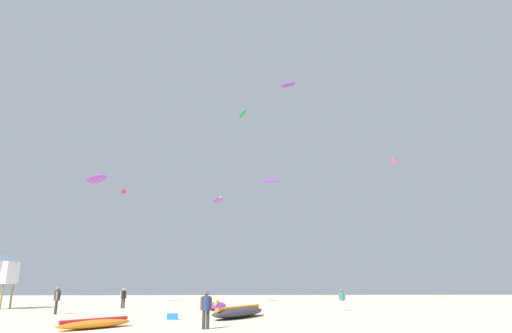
% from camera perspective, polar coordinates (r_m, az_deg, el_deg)
% --- Properties ---
extents(person_foreground, '(0.52, 0.37, 1.63)m').
position_cam_1_polar(person_foreground, '(20.14, -6.71, -18.15)').
color(person_foreground, '#2D2D33').
rests_on(person_foreground, ground).
extents(person_midground, '(0.46, 0.35, 1.56)m').
position_cam_1_polar(person_midground, '(37.52, -17.35, -16.30)').
color(person_midground, '#2D2D33').
rests_on(person_midground, ground).
extents(person_left, '(0.39, 0.56, 1.74)m').
position_cam_1_polar(person_left, '(32.03, -25.12, -15.67)').
color(person_left, '#2D2D33').
rests_on(person_left, ground).
extents(person_right, '(0.50, 0.35, 1.54)m').
position_cam_1_polar(person_right, '(33.58, 11.46, -16.88)').
color(person_right, silver).
rests_on(person_right, ground).
extents(kite_grounded_near, '(3.14, 3.49, 0.44)m').
position_cam_1_polar(kite_grounded_near, '(21.61, -20.78, -19.08)').
color(kite_grounded_near, orange).
rests_on(kite_grounded_near, ground).
extents(kite_grounded_mid, '(3.99, 5.57, 0.66)m').
position_cam_1_polar(kite_grounded_mid, '(26.44, -2.33, -18.92)').
color(kite_grounded_mid, '#2D2D33').
rests_on(kite_grounded_mid, ground).
extents(kite_grounded_far, '(1.48, 5.15, 0.61)m').
position_cam_1_polar(kite_grounded_far, '(34.75, -5.30, -18.04)').
color(kite_grounded_far, purple).
rests_on(kite_grounded_far, ground).
extents(lifeguard_tower, '(2.30, 2.30, 4.15)m').
position_cam_1_polar(lifeguard_tower, '(40.10, -31.00, -11.67)').
color(lifeguard_tower, '#8C704C').
rests_on(lifeguard_tower, ground).
extents(cooler_box, '(0.56, 0.36, 0.32)m').
position_cam_1_polar(cooler_box, '(25.61, -11.15, -19.13)').
color(cooler_box, blue).
rests_on(cooler_box, ground).
extents(kite_aloft_0, '(1.47, 2.65, 0.31)m').
position_cam_1_polar(kite_aloft_0, '(58.84, -17.34, -3.24)').
color(kite_aloft_0, red).
extents(kite_aloft_1, '(2.01, 2.86, 0.39)m').
position_cam_1_polar(kite_aloft_1, '(56.63, 18.05, 0.70)').
color(kite_aloft_1, '#E5598C').
extents(kite_aloft_2, '(3.44, 3.46, 0.78)m').
position_cam_1_polar(kite_aloft_2, '(46.15, -20.59, -1.58)').
color(kite_aloft_2, purple).
extents(kite_aloft_3, '(1.37, 2.75, 0.52)m').
position_cam_1_polar(kite_aloft_3, '(56.50, -1.81, 7.07)').
color(kite_aloft_3, green).
extents(kite_aloft_4, '(2.48, 0.78, 0.54)m').
position_cam_1_polar(kite_aloft_4, '(51.34, 1.83, -1.90)').
color(kite_aloft_4, purple).
extents(kite_aloft_5, '(1.55, 2.92, 0.34)m').
position_cam_1_polar(kite_aloft_5, '(45.82, -5.15, -4.53)').
color(kite_aloft_5, purple).
extents(kite_aloft_6, '(2.11, 1.66, 0.49)m').
position_cam_1_polar(kite_aloft_6, '(58.67, 4.34, 10.86)').
color(kite_aloft_6, purple).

